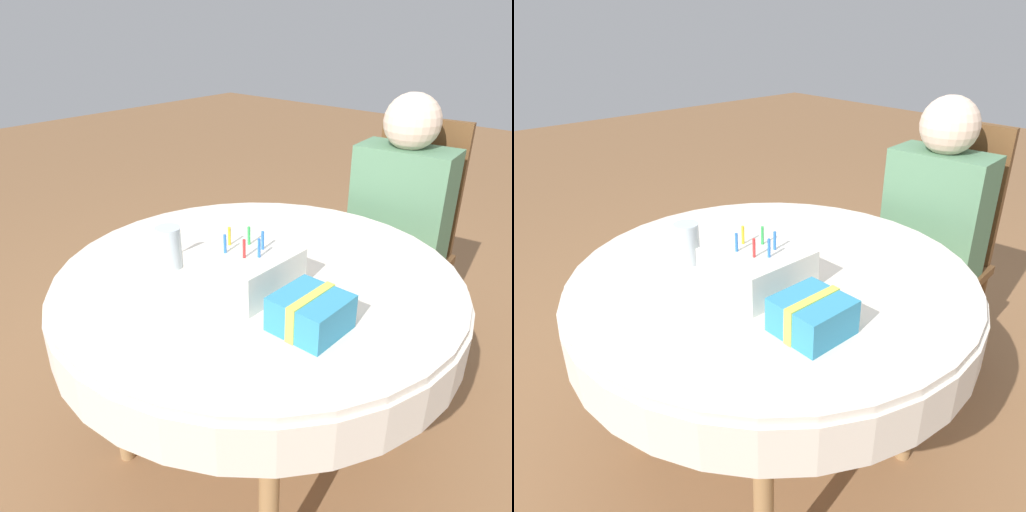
% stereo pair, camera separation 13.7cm
% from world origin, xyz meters
% --- Properties ---
extents(ground_plane, '(12.00, 12.00, 0.00)m').
position_xyz_m(ground_plane, '(0.00, 0.00, 0.00)').
color(ground_plane, '#8C603D').
extents(dining_table, '(1.17, 1.17, 0.70)m').
position_xyz_m(dining_table, '(0.00, 0.00, 0.62)').
color(dining_table, silver).
rests_on(dining_table, ground_plane).
extents(chair, '(0.43, 0.43, 1.00)m').
position_xyz_m(chair, '(0.03, 0.87, 0.53)').
color(chair, brown).
rests_on(chair, ground_plane).
extents(person, '(0.38, 0.31, 1.12)m').
position_xyz_m(person, '(0.04, 0.77, 0.68)').
color(person, beige).
rests_on(person, ground_plane).
extents(birthday_cake, '(0.23, 0.23, 0.16)m').
position_xyz_m(birthday_cake, '(0.03, -0.08, 0.76)').
color(birthday_cake, white).
rests_on(birthday_cake, dining_table).
extents(drinking_glass, '(0.07, 0.07, 0.12)m').
position_xyz_m(drinking_glass, '(-0.21, -0.15, 0.77)').
color(drinking_glass, silver).
rests_on(drinking_glass, dining_table).
extents(gift_box, '(0.15, 0.16, 0.09)m').
position_xyz_m(gift_box, '(0.28, -0.13, 0.75)').
color(gift_box, teal).
rests_on(gift_box, dining_table).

